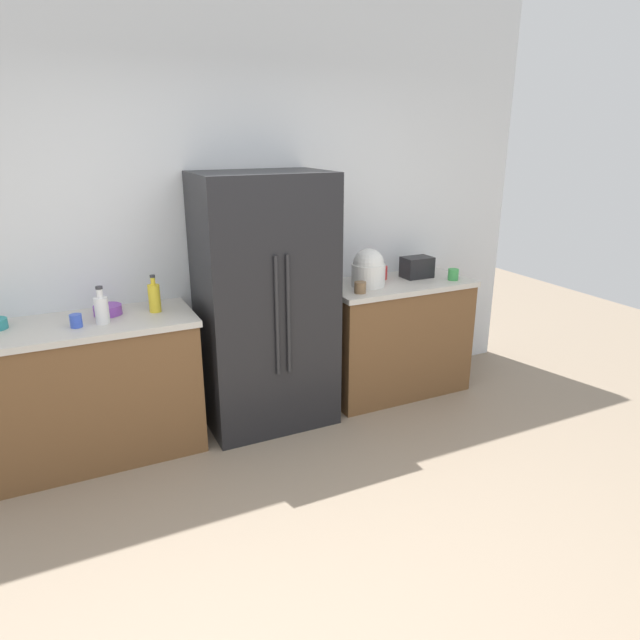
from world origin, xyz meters
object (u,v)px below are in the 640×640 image
(bottle_a, at_px, (102,309))
(cup_c, at_px, (453,274))
(rice_cooker, at_px, (368,269))
(bottle_b, at_px, (154,297))
(cup_d, at_px, (360,287))
(refrigerator, at_px, (266,304))
(bowl_c, at_px, (108,310))
(cup_a, at_px, (76,321))
(cup_b, at_px, (382,273))
(toaster, at_px, (417,267))

(bottle_a, height_order, cup_c, bottle_a)
(rice_cooker, relative_size, bottle_a, 1.23)
(bottle_b, height_order, cup_d, bottle_b)
(refrigerator, xyz_separation_m, bottle_b, (-0.74, 0.05, 0.12))
(bowl_c, bearing_deg, cup_a, -138.31)
(bottle_a, xyz_separation_m, bowl_c, (0.05, 0.17, -0.06))
(refrigerator, height_order, cup_a, refrigerator)
(refrigerator, bearing_deg, bottle_a, -177.46)
(bottle_a, bearing_deg, bottle_b, 17.08)
(rice_cooker, height_order, cup_b, rice_cooker)
(cup_a, xyz_separation_m, cup_d, (1.90, -0.08, 0.00))
(rice_cooker, xyz_separation_m, cup_a, (-2.06, -0.07, -0.09))
(rice_cooker, xyz_separation_m, bottle_b, (-1.58, 0.04, -0.03))
(toaster, height_order, bottle_a, bottle_a)
(bottle_a, relative_size, cup_b, 2.22)
(rice_cooker, xyz_separation_m, cup_b, (0.20, 0.13, -0.08))
(bottle_b, height_order, cup_c, bottle_b)
(cup_c, bearing_deg, bottle_b, 175.55)
(rice_cooker, relative_size, cup_b, 2.73)
(rice_cooker, relative_size, bottle_b, 1.17)
(bottle_a, xyz_separation_m, cup_c, (2.60, -0.07, -0.05))
(cup_c, relative_size, bowl_c, 0.51)
(cup_a, relative_size, bowl_c, 0.45)
(toaster, height_order, bowl_c, toaster)
(cup_c, bearing_deg, cup_a, 178.56)
(toaster, height_order, bottle_b, bottle_b)
(toaster, distance_m, rice_cooker, 0.49)
(bottle_b, bearing_deg, bowl_c, 166.46)
(bottle_b, relative_size, cup_a, 3.09)
(toaster, relative_size, cup_d, 2.75)
(rice_cooker, height_order, cup_c, rice_cooker)
(bottle_b, xyz_separation_m, cup_b, (1.78, 0.09, -0.04))
(toaster, bearing_deg, cup_b, 166.26)
(bottle_b, height_order, bowl_c, bottle_b)
(bottle_a, height_order, cup_d, bottle_a)
(cup_c, bearing_deg, rice_cooker, 168.66)
(toaster, xyz_separation_m, cup_a, (-2.54, -0.13, -0.04))
(cup_c, distance_m, cup_d, 0.85)
(cup_a, bearing_deg, bottle_b, 12.57)
(refrigerator, height_order, toaster, refrigerator)
(bottle_a, relative_size, cup_a, 2.94)
(refrigerator, distance_m, cup_d, 0.70)
(cup_a, bearing_deg, cup_b, 4.98)
(bottle_a, relative_size, cup_d, 2.72)
(cup_b, relative_size, cup_c, 1.19)
(cup_b, bearing_deg, cup_a, -175.02)
(cup_a, xyz_separation_m, bowl_c, (0.20, 0.18, -0.01))
(cup_b, bearing_deg, rice_cooker, -148.10)
(cup_d, bearing_deg, cup_b, 37.80)
(refrigerator, relative_size, bottle_a, 7.69)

